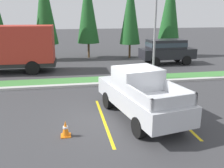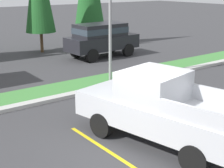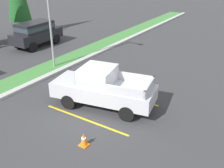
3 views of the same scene
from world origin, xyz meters
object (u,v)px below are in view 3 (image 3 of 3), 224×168
(pickup_truck_main, at_px, (102,88))
(street_light, at_px, (50,8))
(traffic_cone, at_px, (84,139))
(suv_distant, at_px, (36,32))

(pickup_truck_main, bearing_deg, street_light, 65.31)
(pickup_truck_main, distance_m, traffic_cone, 3.41)
(suv_distant, distance_m, street_light, 6.29)
(street_light, bearing_deg, pickup_truck_main, -114.69)
(suv_distant, bearing_deg, traffic_cone, -125.83)
(suv_distant, xyz_separation_m, street_light, (-2.83, -4.86, 2.82))
(pickup_truck_main, xyz_separation_m, traffic_cone, (-3.10, -1.21, -0.75))
(suv_distant, relative_size, street_light, 0.66)
(pickup_truck_main, xyz_separation_m, suv_distant, (5.53, 10.75, 0.20))
(pickup_truck_main, bearing_deg, suv_distant, 62.76)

